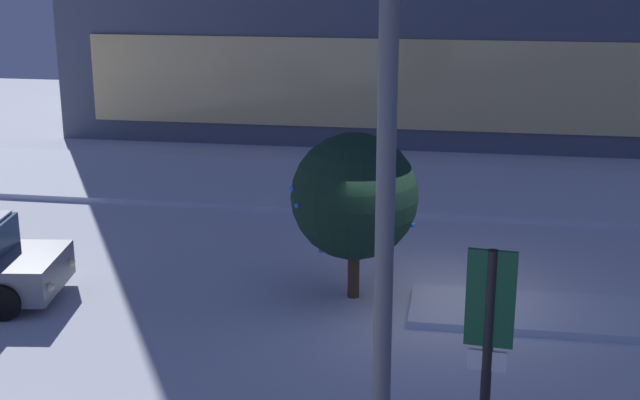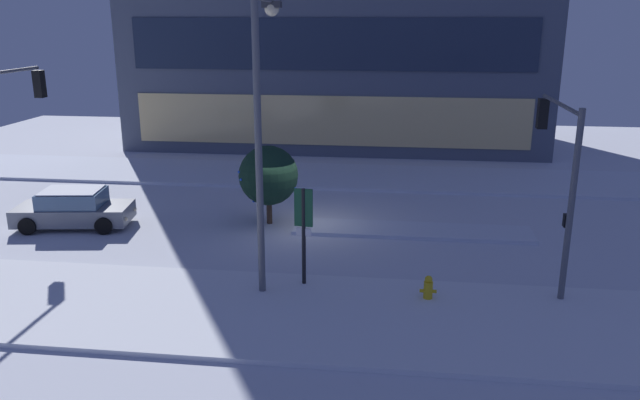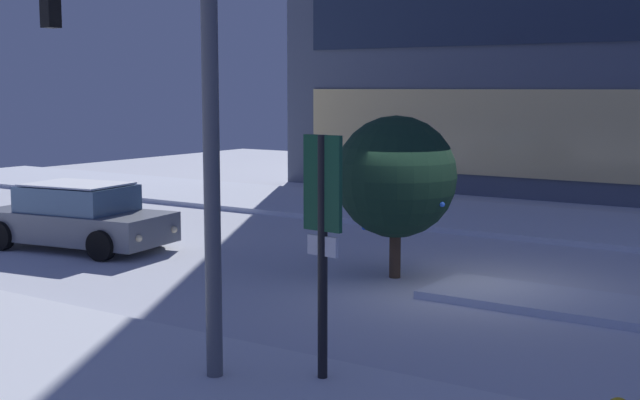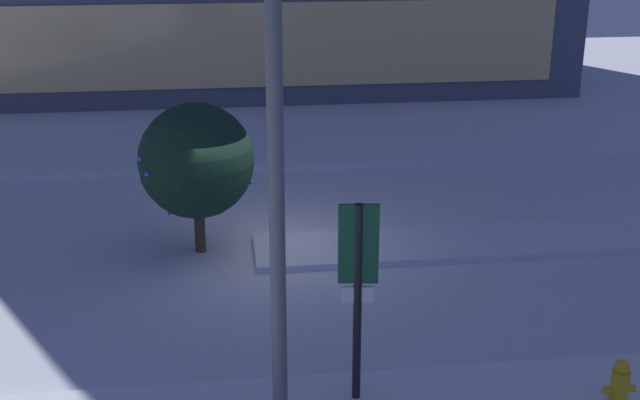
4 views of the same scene
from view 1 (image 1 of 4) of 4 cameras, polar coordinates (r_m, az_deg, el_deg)
name	(u,v)px [view 1 (image 1 of 4)]	position (r m, az deg, el deg)	size (l,w,h in m)	color
ground	(419,302)	(16.37, 6.45, -6.61)	(52.00, 52.00, 0.00)	silver
curb_strip_far	(436,189)	(23.75, 7.54, 0.72)	(52.00, 5.20, 0.14)	silver
street_lamp_arched	(393,29)	(9.36, 4.80, 11.01)	(0.56, 2.89, 8.48)	#565960
parking_info_sign	(488,343)	(10.19, 10.89, -9.15)	(0.55, 0.12, 3.09)	black
decorated_tree_median	(354,196)	(15.88, 2.25, 0.23)	(2.33, 2.39, 3.12)	#473323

